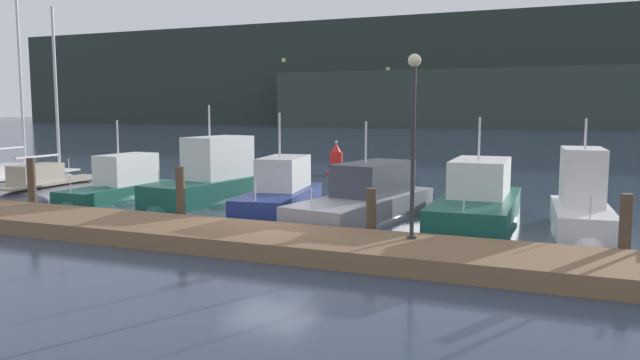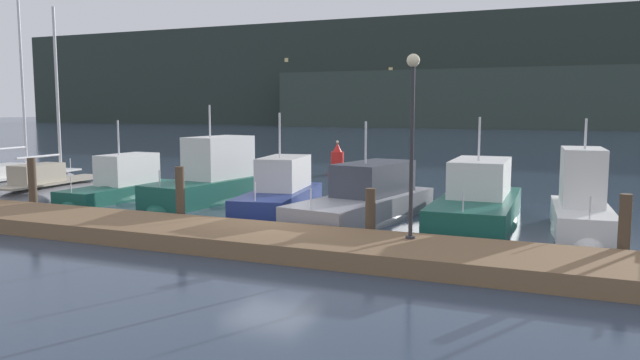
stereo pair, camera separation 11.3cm
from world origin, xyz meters
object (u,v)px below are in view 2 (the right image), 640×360
sailboat_berth_2 (51,193)px  motorboat_berth_8 (582,218)px  motorboat_berth_3 (120,192)px  channel_buoy (337,162)px  dock_lamppost (412,118)px  motorboat_berth_6 (365,209)px  motorboat_berth_7 (477,210)px  motorboat_berth_5 (280,202)px  sailboat_berth_1 (17,187)px  motorboat_berth_4 (211,189)px

sailboat_berth_2 → motorboat_berth_8: (20.19, 0.76, 0.26)m
sailboat_berth_2 → motorboat_berth_3: sailboat_berth_2 is taller
channel_buoy → dock_lamppost: (8.69, -17.00, 2.73)m
motorboat_berth_3 → motorboat_berth_6: (10.63, -0.54, 0.08)m
motorboat_berth_7 → dock_lamppost: dock_lamppost is taller
motorboat_berth_3 → motorboat_berth_5: motorboat_berth_5 is taller
motorboat_berth_6 → dock_lamppost: (2.71, -4.38, 3.08)m
motorboat_berth_5 → dock_lamppost: size_ratio=1.41×
motorboat_berth_6 → motorboat_berth_5: bearing=175.2°
dock_lamppost → motorboat_berth_3: bearing=159.8°
sailboat_berth_1 → channel_buoy: bearing=45.2°
motorboat_berth_4 → motorboat_berth_8: (13.51, -0.93, -0.07)m
channel_buoy → motorboat_berth_3: bearing=-111.1°
sailboat_berth_1 → sailboat_berth_2: size_ratio=1.18×
sailboat_berth_2 → motorboat_berth_6: size_ratio=1.10×
motorboat_berth_3 → motorboat_berth_4: (3.70, 0.98, 0.23)m
motorboat_berth_8 → motorboat_berth_6: bearing=-174.9°
sailboat_berth_1 → sailboat_berth_2: sailboat_berth_1 is taller
sailboat_berth_2 → motorboat_berth_5: (10.34, 0.44, 0.18)m
sailboat_berth_1 → motorboat_berth_7: bearing=-1.0°
motorboat_berth_3 → motorboat_berth_5: size_ratio=0.91×
channel_buoy → motorboat_berth_7: bearing=-51.0°
motorboat_berth_5 → channel_buoy: 12.64m
sailboat_berth_1 → motorboat_berth_4: sailboat_berth_1 is taller
sailboat_berth_2 → motorboat_berth_8: 20.20m
motorboat_berth_7 → motorboat_berth_3: bearing=-178.5°
motorboat_berth_7 → motorboat_berth_5: bearing=-174.6°
channel_buoy → dock_lamppost: dock_lamppost is taller
motorboat_berth_4 → channel_buoy: motorboat_berth_4 is taller
motorboat_berth_3 → motorboat_berth_4: bearing=14.9°
motorboat_berth_3 → motorboat_berth_6: bearing=-2.9°
motorboat_berth_7 → channel_buoy: motorboat_berth_7 is taller
motorboat_berth_7 → motorboat_berth_4: bearing=176.7°
dock_lamppost → motorboat_berth_4: bearing=148.5°
motorboat_berth_3 → motorboat_berth_5: 7.37m
sailboat_berth_2 → motorboat_berth_4: size_ratio=1.27×
channel_buoy → motorboat_berth_6: bearing=-64.6°
dock_lamppost → motorboat_berth_7: bearing=81.6°
motorboat_berth_6 → channel_buoy: motorboat_berth_6 is taller
sailboat_berth_1 → motorboat_berth_4: size_ratio=1.50×
motorboat_berth_6 → channel_buoy: size_ratio=4.02×
motorboat_berth_3 → channel_buoy: (4.65, 12.08, 0.43)m
motorboat_berth_5 → dock_lamppost: (5.97, -4.65, 3.08)m
motorboat_berth_6 → motorboat_berth_7: motorboat_berth_7 is taller
channel_buoy → dock_lamppost: size_ratio=0.42×
sailboat_berth_1 → motorboat_berth_4: (10.30, 0.25, 0.41)m
motorboat_berth_6 → motorboat_berth_3: bearing=177.1°
motorboat_berth_6 → sailboat_berth_1: bearing=175.8°
motorboat_berth_7 → motorboat_berth_8: bearing=-6.0°
sailboat_berth_1 → motorboat_berth_6: 17.28m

